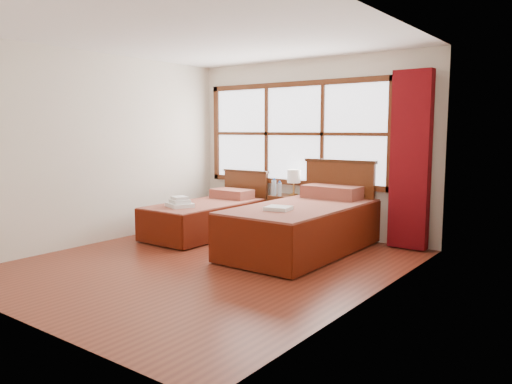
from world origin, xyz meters
The scene contains 15 objects.
floor centered at (0.00, 0.00, 0.00)m, with size 4.50×4.50×0.00m, color maroon.
ceiling centered at (0.00, 0.00, 2.60)m, with size 4.50×4.50×0.00m, color white.
wall_back centered at (0.00, 2.25, 1.30)m, with size 4.00×4.00×0.00m, color silver.
wall_left centered at (-2.00, 0.00, 1.30)m, with size 4.50×4.50×0.00m, color silver.
wall_right centered at (2.00, 0.00, 1.30)m, with size 4.50×4.50×0.00m, color silver.
window centered at (-0.25, 2.21, 1.50)m, with size 3.16×0.06×1.56m.
curtain centered at (1.60, 2.11, 1.17)m, with size 0.50×0.16×2.30m, color maroon.
bed_left centered at (-1.12, 1.20, 0.28)m, with size 0.94×1.96×0.91m.
bed_right centered at (0.57, 1.20, 0.35)m, with size 1.17×2.27×1.14m.
nightstand centered at (-0.24, 1.99, 0.29)m, with size 0.43×0.43×0.58m.
towels_left centered at (-1.15, 0.66, 0.54)m, with size 0.44×0.42×0.15m.
towels_right centered at (0.55, 0.62, 0.63)m, with size 0.33×0.30×0.05m.
lamp centered at (-0.17, 2.10, 0.85)m, with size 0.20×0.20×0.39m.
bottle_near centered at (-0.38, 1.88, 0.70)m, with size 0.07×0.07×0.26m.
bottle_far centered at (-0.28, 1.88, 0.68)m, with size 0.06×0.06×0.23m.
Camera 1 is at (3.84, -4.25, 1.57)m, focal length 35.00 mm.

